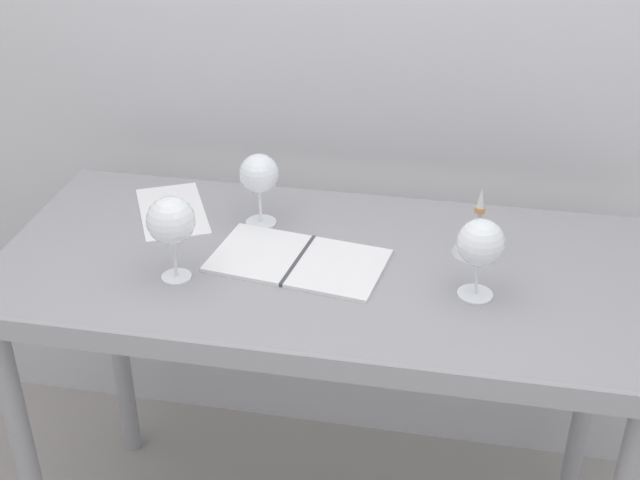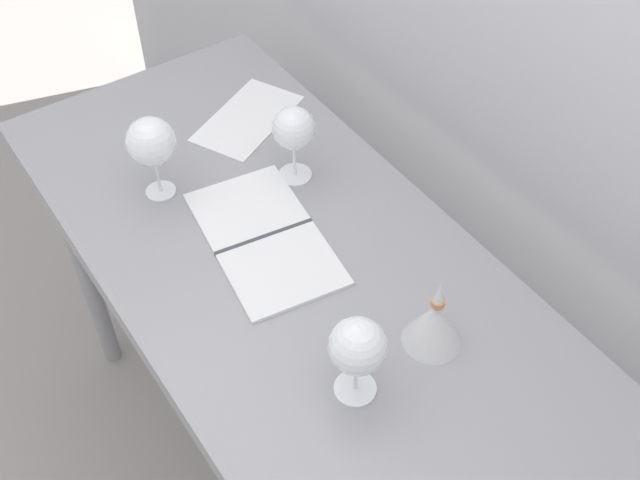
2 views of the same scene
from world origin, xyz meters
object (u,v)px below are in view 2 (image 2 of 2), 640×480
Objects in this scene: wine_glass_near_left at (151,143)px; wine_glass_near_right at (358,348)px; open_notebook at (264,238)px; wine_glass_far_left at (294,130)px; tasting_sheet_upper at (248,118)px; decanter_funnel at (434,322)px.

wine_glass_near_left is 0.61m from wine_glass_near_right.
open_notebook is (0.23, 0.11, -0.13)m from wine_glass_near_left.
open_notebook is (0.12, -0.15, -0.12)m from wine_glass_far_left.
wine_glass_far_left is 0.54m from wine_glass_near_right.
decanter_funnel reaches higher than tasting_sheet_upper.
open_notebook is 0.39m from decanter_funnel.
wine_glass_near_left is at bearing -175.26° from wine_glass_near_right.
wine_glass_near_left is 0.70× the size of tasting_sheet_upper.
wine_glass_far_left reaches higher than decanter_funnel.
wine_glass_near_right is (0.61, 0.05, -0.01)m from wine_glass_near_left.
wine_glass_near_right is at bearing -43.44° from tasting_sheet_upper.
wine_glass_near_right is at bearing -0.16° from open_notebook.
wine_glass_far_left is 0.65× the size of tasting_sheet_upper.
wine_glass_near_right is 0.43× the size of open_notebook.
open_notebook reaches higher than tasting_sheet_upper.
wine_glass_far_left is 1.01× the size of wine_glass_near_right.
wine_glass_near_left is 1.07× the size of wine_glass_far_left.
wine_glass_near_left reaches higher than wine_glass_far_left.
wine_glass_near_right reaches higher than decanter_funnel.
decanter_funnel is at bearing 25.24° from open_notebook.
decanter_funnel is (0.49, -0.04, -0.07)m from wine_glass_far_left.
decanter_funnel is at bearing 91.54° from wine_glass_near_right.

